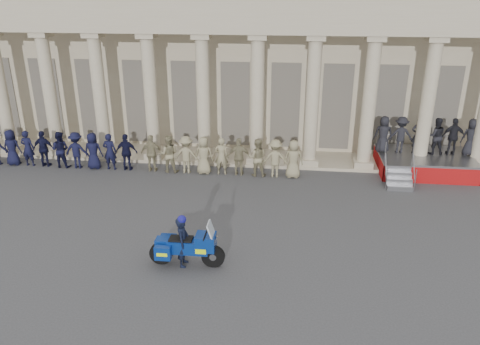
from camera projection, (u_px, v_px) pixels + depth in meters
name	position (u px, v px, depth m)	size (l,w,h in m)	color
ground	(199.00, 244.00, 16.17)	(90.00, 90.00, 0.00)	#39393B
building	(245.00, 54.00, 28.10)	(40.00, 12.50, 9.00)	tan
officer_rank	(110.00, 152.00, 22.49)	(18.91, 0.68, 1.80)	black
reviewing_stand	(424.00, 142.00, 22.01)	(4.86, 4.10, 2.62)	gray
motorcycle	(187.00, 246.00, 14.70)	(2.42, 0.99, 1.55)	black
rider	(183.00, 241.00, 14.64)	(0.41, 0.61, 1.76)	black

